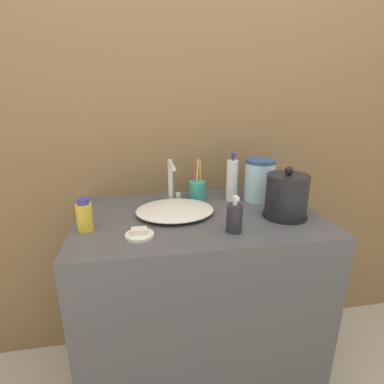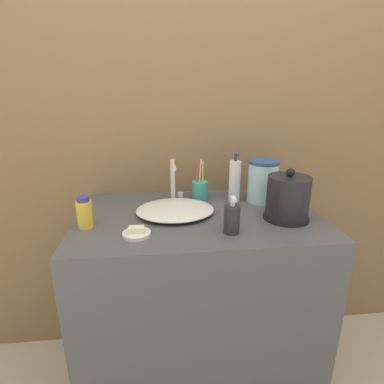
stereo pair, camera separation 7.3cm
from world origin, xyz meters
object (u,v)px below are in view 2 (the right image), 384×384
at_px(faucet, 174,179).
at_px(toothbrush_cup, 200,190).
at_px(electric_kettle, 288,199).
at_px(water_pitcher, 263,181).
at_px(mouthwash_bottle, 232,219).
at_px(lotion_bottle, 235,181).
at_px(shampoo_bottle, 85,213).

xyz_separation_m(faucet, toothbrush_cup, (0.12, 0.04, -0.07)).
bearing_deg(electric_kettle, water_pitcher, 97.78).
xyz_separation_m(electric_kettle, mouthwash_bottle, (-0.25, -0.10, -0.03)).
distance_m(electric_kettle, lotion_bottle, 0.28).
distance_m(faucet, water_pitcher, 0.41).
bearing_deg(mouthwash_bottle, electric_kettle, 22.01).
height_order(electric_kettle, lotion_bottle, lotion_bottle).
relative_size(faucet, mouthwash_bottle, 1.43).
xyz_separation_m(shampoo_bottle, mouthwash_bottle, (0.54, -0.11, -0.00)).
bearing_deg(toothbrush_cup, faucet, -164.11).
height_order(toothbrush_cup, water_pitcher, water_pitcher).
relative_size(electric_kettle, toothbrush_cup, 1.10).
distance_m(mouthwash_bottle, water_pitcher, 0.39).
bearing_deg(faucet, electric_kettle, -28.78).
xyz_separation_m(toothbrush_cup, shampoo_bottle, (-0.47, -0.27, 0.01)).
xyz_separation_m(toothbrush_cup, lotion_bottle, (0.16, -0.05, 0.05)).
xyz_separation_m(shampoo_bottle, water_pitcher, (0.76, 0.21, 0.04)).
distance_m(faucet, electric_kettle, 0.50).
height_order(shampoo_bottle, water_pitcher, water_pitcher).
relative_size(mouthwash_bottle, water_pitcher, 0.72).
bearing_deg(electric_kettle, shampoo_bottle, 179.56).
distance_m(lotion_bottle, shampoo_bottle, 0.67).
bearing_deg(faucet, water_pitcher, -3.53).
bearing_deg(faucet, shampoo_bottle, -146.06).
bearing_deg(mouthwash_bottle, lotion_bottle, 74.59).
bearing_deg(shampoo_bottle, water_pitcher, 15.45).
relative_size(electric_kettle, mouthwash_bottle, 1.50).
relative_size(faucet, toothbrush_cup, 1.04).
bearing_deg(lotion_bottle, electric_kettle, -55.66).
height_order(lotion_bottle, water_pitcher, lotion_bottle).
distance_m(electric_kettle, toothbrush_cup, 0.42).
bearing_deg(lotion_bottle, shampoo_bottle, -160.32).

